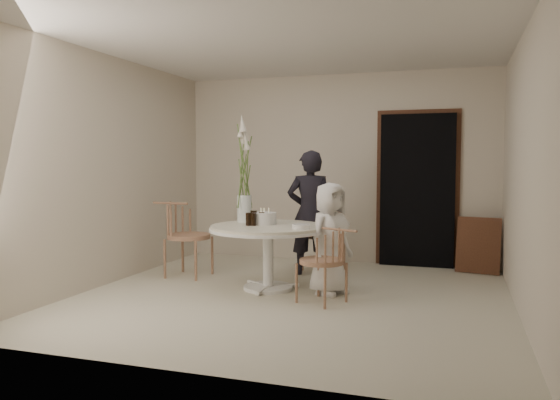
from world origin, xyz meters
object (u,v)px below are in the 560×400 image
(boy, at_px, (330,239))
(chair_far, at_px, (329,228))
(birthday_cake, at_px, (264,218))
(flower_vase, at_px, (244,178))
(chair_left, at_px, (179,228))
(table, at_px, (268,235))
(chair_right, at_px, (330,254))
(girl, at_px, (310,213))

(boy, bearing_deg, chair_far, 38.70)
(birthday_cake, bearing_deg, flower_vase, 154.92)
(chair_far, height_order, flower_vase, flower_vase)
(chair_left, distance_m, flower_vase, 1.15)
(table, bearing_deg, chair_left, 164.74)
(chair_left, xyz_separation_m, boy, (2.03, -0.36, 0.00))
(chair_right, xyz_separation_m, girl, (-0.58, 1.39, 0.28))
(chair_right, xyz_separation_m, birthday_cake, (-0.90, 0.53, 0.29))
(chair_right, bearing_deg, flower_vase, -95.15)
(birthday_cake, bearing_deg, chair_left, 167.80)
(girl, bearing_deg, table, 61.35)
(table, xyz_separation_m, boy, (0.71, 0.00, -0.01))
(chair_left, relative_size, birthday_cake, 3.34)
(chair_left, bearing_deg, boy, -97.78)
(table, height_order, boy, boy)
(chair_left, xyz_separation_m, girl, (1.55, 0.59, 0.19))
(chair_right, relative_size, birthday_cake, 2.80)
(chair_right, bearing_deg, chair_left, -86.47)
(chair_far, height_order, birthday_cake, birthday_cake)
(chair_far, relative_size, chair_left, 0.91)
(boy, height_order, birthday_cake, boy)
(birthday_cake, xyz_separation_m, flower_vase, (-0.30, 0.14, 0.46))
(girl, distance_m, birthday_cake, 0.92)
(chair_far, distance_m, girl, 0.50)
(table, height_order, chair_right, chair_right)
(girl, bearing_deg, birthday_cake, 54.99)
(flower_vase, bearing_deg, birthday_cake, -25.08)
(girl, xyz_separation_m, flower_vase, (-0.61, -0.72, 0.46))
(chair_right, relative_size, flower_vase, 0.62)
(chair_right, relative_size, girl, 0.50)
(chair_right, relative_size, boy, 0.65)
(chair_far, xyz_separation_m, chair_left, (-1.71, -1.01, 0.05))
(chair_far, xyz_separation_m, girl, (-0.16, -0.41, 0.24))
(chair_right, relative_size, chair_left, 0.84)
(girl, height_order, birthday_cake, girl)
(chair_right, height_order, flower_vase, flower_vase)
(chair_right, xyz_separation_m, flower_vase, (-1.20, 0.66, 0.75))
(table, bearing_deg, flower_vase, 148.64)
(chair_far, relative_size, chair_right, 1.09)
(chair_left, distance_m, birthday_cake, 1.28)
(table, distance_m, chair_far, 1.42)
(flower_vase, bearing_deg, girl, 49.68)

